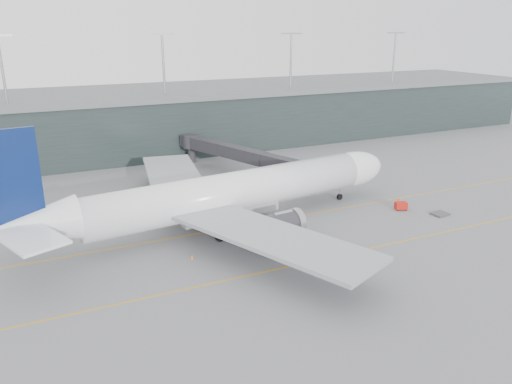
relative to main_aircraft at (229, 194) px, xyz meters
name	(u,v)px	position (x,y,z in m)	size (l,w,h in m)	color
ground	(217,220)	(-1.20, 2.69, -5.39)	(320.00, 320.00, 0.00)	#5E5D62
taxiline_a	(226,229)	(-1.20, -1.31, -5.38)	(160.00, 0.25, 0.02)	#CB9013
taxiline_b	(271,270)	(-1.20, -17.31, -5.38)	(160.00, 0.25, 0.02)	#CB9013
taxiline_lead_main	(205,184)	(3.80, 22.69, -5.38)	(0.25, 60.00, 0.02)	#CB9013
terminal	(138,120)	(-1.20, 60.69, 2.23)	(240.00, 36.00, 29.00)	#1D2827
main_aircraft	(229,194)	(0.00, 0.00, 0.00)	(68.47, 63.91, 19.20)	white
jet_bridge	(245,152)	(14.34, 26.38, -0.44)	(17.74, 43.42, 6.61)	#28272C
gse_cart	(401,206)	(30.21, -6.34, -4.60)	(2.38, 1.93, 1.41)	red
baggage_dolly	(440,214)	(34.69, -11.18, -5.22)	(2.81, 2.25, 0.28)	#3E3D43
uld_a	(165,203)	(-7.50, 12.20, -4.45)	(2.41, 2.21, 1.78)	#323237
uld_b	(182,197)	(-3.83, 13.91, -4.39)	(2.54, 2.29, 1.90)	#323237
uld_c	(196,199)	(-1.68, 12.28, -4.48)	(2.24, 1.97, 1.73)	#323237
cone_nose	(399,199)	(33.17, -2.39, -5.00)	(0.49, 0.49, 0.77)	#F2510D
cone_wing_stbd	(337,251)	(9.71, -16.76, -4.99)	(0.49, 0.49, 0.79)	orange
cone_wing_port	(234,194)	(6.48, 13.59, -5.04)	(0.44, 0.44, 0.69)	orange
cone_tail	(192,257)	(-9.61, -9.48, -5.07)	(0.40, 0.40, 0.64)	orange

